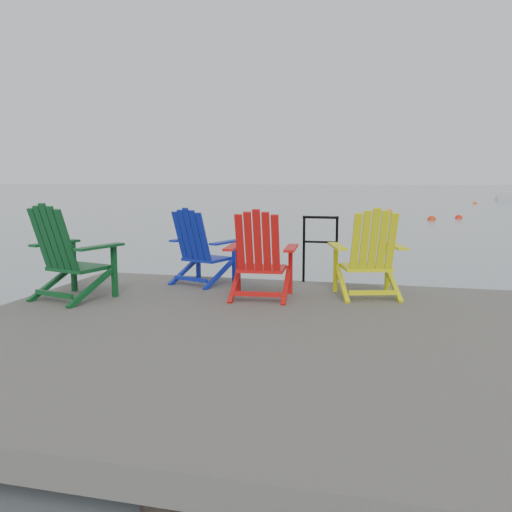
% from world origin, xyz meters
% --- Properties ---
extents(ground, '(400.00, 400.00, 0.00)m').
position_xyz_m(ground, '(0.00, 0.00, 0.00)').
color(ground, gray).
rests_on(ground, ground).
extents(dock, '(6.00, 5.00, 1.40)m').
position_xyz_m(dock, '(0.00, 0.00, 0.35)').
color(dock, '#2A2826').
rests_on(dock, ground).
extents(handrail, '(0.48, 0.04, 0.90)m').
position_xyz_m(handrail, '(0.25, 2.45, 1.04)').
color(handrail, black).
rests_on(handrail, dock).
extents(chair_green, '(1.01, 0.96, 1.09)m').
position_xyz_m(chair_green, '(-2.41, 0.71, 1.05)').
color(chair_green, '#0B3E1A').
rests_on(chair_green, dock).
extents(chair_blue, '(0.94, 0.90, 0.99)m').
position_xyz_m(chair_blue, '(-1.27, 1.98, 1.00)').
color(chair_blue, navy).
rests_on(chair_blue, dock).
extents(chair_red, '(0.87, 0.81, 1.02)m').
position_xyz_m(chair_red, '(-0.30, 1.28, 1.02)').
color(chair_red, '#BB0F0D').
rests_on(chair_red, dock).
extents(chair_yellow, '(0.97, 0.92, 1.03)m').
position_xyz_m(chair_yellow, '(0.92, 1.67, 1.02)').
color(chair_yellow, '#CACF0B').
rests_on(chair_yellow, dock).
extents(buoy_a, '(0.40, 0.40, 0.40)m').
position_xyz_m(buoy_a, '(3.02, 21.75, 0.00)').
color(buoy_a, red).
rests_on(buoy_a, ground).
extents(buoy_b, '(0.39, 0.39, 0.39)m').
position_xyz_m(buoy_b, '(1.06, 27.47, 0.00)').
color(buoy_b, '#EC530D').
rests_on(buoy_b, ground).
extents(buoy_c, '(0.36, 0.36, 0.36)m').
position_xyz_m(buoy_c, '(4.37, 23.11, 0.00)').
color(buoy_c, red).
rests_on(buoy_c, ground).
extents(buoy_d, '(0.35, 0.35, 0.35)m').
position_xyz_m(buoy_d, '(7.46, 40.00, 0.00)').
color(buoy_d, '#ED4A0D').
rests_on(buoy_d, ground).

